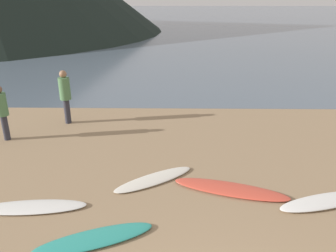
# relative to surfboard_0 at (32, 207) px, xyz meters

# --- Properties ---
(ground_plane) EXTENTS (120.00, 120.00, 0.20)m
(ground_plane) POSITION_rel_surfboard_0_xyz_m (3.36, 6.19, -0.14)
(ground_plane) COLOR #997C5B
(ground_plane) RESTS_ON ground
(ocean_water) EXTENTS (140.00, 100.00, 0.01)m
(ocean_water) POSITION_rel_surfboard_0_xyz_m (3.36, 56.24, -0.04)
(ocean_water) COLOR slate
(ocean_water) RESTS_ON ground
(surfboard_0) EXTENTS (2.19, 0.69, 0.08)m
(surfboard_0) POSITION_rel_surfboard_0_xyz_m (0.00, 0.00, 0.00)
(surfboard_0) COLOR white
(surfboard_0) RESTS_ON ground
(surfboard_1) EXTENTS (2.13, 1.25, 0.08)m
(surfboard_1) POSITION_rel_surfboard_0_xyz_m (1.45, -0.90, 0.00)
(surfboard_1) COLOR teal
(surfboard_1) RESTS_ON ground
(surfboard_2) EXTENTS (1.93, 1.52, 0.07)m
(surfboard_2) POSITION_rel_surfboard_0_xyz_m (2.37, 1.12, -0.01)
(surfboard_2) COLOR silver
(surfboard_2) RESTS_ON ground
(surfboard_3) EXTENTS (2.55, 1.28, 0.09)m
(surfboard_3) POSITION_rel_surfboard_0_xyz_m (4.05, 0.71, 0.00)
(surfboard_3) COLOR #D84C38
(surfboard_3) RESTS_ON ground
(surfboard_4) EXTENTS (2.14, 1.09, 0.10)m
(surfboard_4) POSITION_rel_surfboard_0_xyz_m (5.90, 0.28, 0.01)
(surfboard_4) COLOR white
(surfboard_4) RESTS_ON ground
(person_0) EXTENTS (0.35, 0.35, 1.75)m
(person_0) POSITION_rel_surfboard_0_xyz_m (-0.65, 4.71, 0.99)
(person_0) COLOR #2D2D38
(person_0) RESTS_ON ground
(person_1) EXTENTS (0.33, 0.33, 1.61)m
(person_1) POSITION_rel_surfboard_0_xyz_m (-2.04, 3.35, 0.91)
(person_1) COLOR #2D2D38
(person_1) RESTS_ON ground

